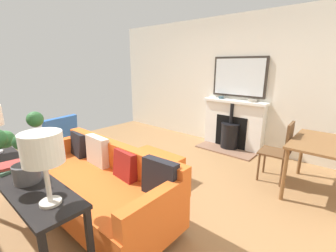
# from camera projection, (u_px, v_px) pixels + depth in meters

# --- Properties ---
(ground_plane) EXTENTS (4.88, 6.09, 0.01)m
(ground_plane) POSITION_uv_depth(u_px,v_px,m) (145.00, 184.00, 3.36)
(ground_plane) COLOR olive
(wall_left) EXTENTS (0.12, 6.09, 2.64)m
(wall_left) POSITION_uv_depth(u_px,v_px,m) (227.00, 83.00, 4.78)
(wall_left) COLOR silver
(wall_left) RESTS_ON ground
(fireplace) EXTENTS (0.63, 1.31, 1.00)m
(fireplace) POSITION_uv_depth(u_px,v_px,m) (232.00, 127.00, 4.69)
(fireplace) COLOR brown
(fireplace) RESTS_ON ground
(mirror_over_mantel) EXTENTS (0.04, 1.09, 0.79)m
(mirror_over_mantel) POSITION_uv_depth(u_px,v_px,m) (239.00, 77.00, 4.51)
(mirror_over_mantel) COLOR #2D2823
(mantel_bowl_near) EXTENTS (0.12, 0.12, 0.05)m
(mantel_bowl_near) POSITION_uv_depth(u_px,v_px,m) (221.00, 97.00, 4.75)
(mantel_bowl_near) COLOR #334C56
(mantel_bowl_near) RESTS_ON fireplace
(mantel_bowl_far) EXTENTS (0.17, 0.17, 0.05)m
(mantel_bowl_far) POSITION_uv_depth(u_px,v_px,m) (253.00, 101.00, 4.33)
(mantel_bowl_far) COLOR #9E9384
(mantel_bowl_far) RESTS_ON fireplace
(sofa) EXTENTS (0.86, 2.10, 0.82)m
(sofa) POSITION_uv_depth(u_px,v_px,m) (98.00, 184.00, 2.64)
(sofa) COLOR #B2B2B7
(sofa) RESTS_ON ground
(ottoman) EXTENTS (0.61, 0.84, 0.37)m
(ottoman) POSITION_uv_depth(u_px,v_px,m) (152.00, 164.00, 3.45)
(ottoman) COLOR #B2B2B7
(ottoman) RESTS_ON ground
(armchair_accent) EXTENTS (0.76, 0.68, 0.83)m
(armchair_accent) POSITION_uv_depth(u_px,v_px,m) (57.00, 137.00, 4.02)
(armchair_accent) COLOR brown
(armchair_accent) RESTS_ON ground
(console_table) EXTENTS (0.35, 1.83, 0.80)m
(console_table) POSITION_uv_depth(u_px,v_px,m) (19.00, 183.00, 1.99)
(console_table) COLOR black
(console_table) RESTS_ON ground
(table_lamp_far_end) EXTENTS (0.25, 0.25, 0.50)m
(table_lamp_far_end) POSITION_uv_depth(u_px,v_px,m) (43.00, 150.00, 1.43)
(table_lamp_far_end) COLOR beige
(table_lamp_far_end) RESTS_ON console_table
(potted_plant) EXTENTS (0.48, 0.42, 0.53)m
(potted_plant) POSITION_uv_depth(u_px,v_px,m) (23.00, 147.00, 1.75)
(potted_plant) COLOR #4C4C51
(potted_plant) RESTS_ON console_table
(book_stack) EXTENTS (0.30, 0.23, 0.05)m
(book_stack) POSITION_uv_depth(u_px,v_px,m) (12.00, 166.00, 2.04)
(book_stack) COLOR #4C7056
(book_stack) RESTS_ON console_table
(dining_table) EXTENTS (1.05, 0.77, 0.74)m
(dining_table) POSITION_uv_depth(u_px,v_px,m) (325.00, 150.00, 2.92)
(dining_table) COLOR brown
(dining_table) RESTS_ON ground
(dining_chair_near_fireplace) EXTENTS (0.42, 0.42, 0.92)m
(dining_chair_near_fireplace) POSITION_uv_depth(u_px,v_px,m) (282.00, 148.00, 3.28)
(dining_chair_near_fireplace) COLOR brown
(dining_chair_near_fireplace) RESTS_ON ground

